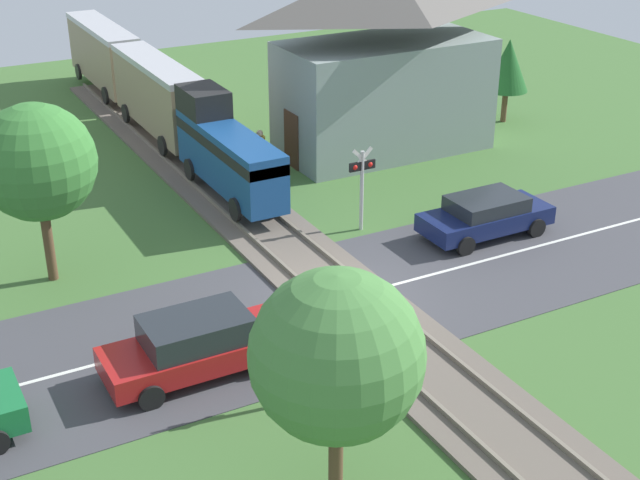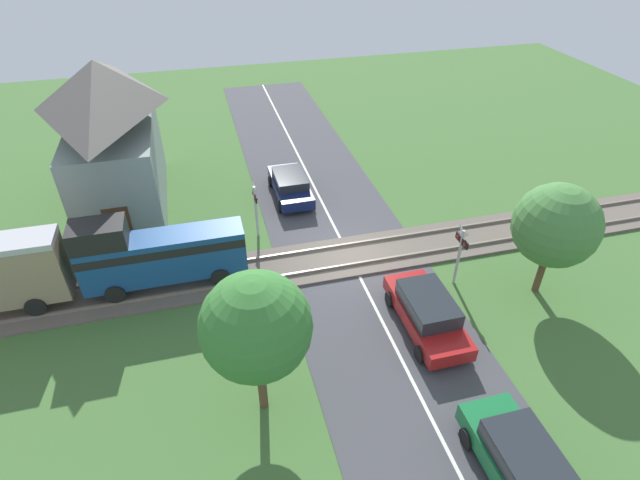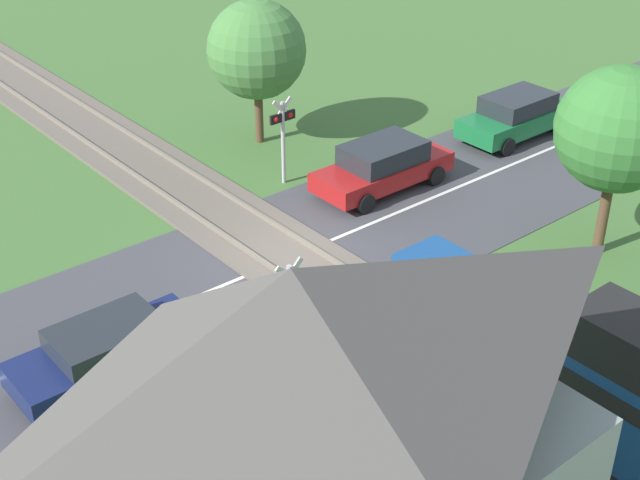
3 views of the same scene
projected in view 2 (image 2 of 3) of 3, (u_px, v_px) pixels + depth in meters
ground_plane at (350, 257)px, 22.11m from camera, size 60.00×60.00×0.00m
road_surface at (350, 257)px, 22.10m from camera, size 48.00×6.40×0.02m
track_bed at (350, 256)px, 22.07m from camera, size 2.80×48.00×0.24m
car_near_crossing at (427, 311)px, 18.21m from camera, size 4.43×1.89×1.49m
car_far_side at (290, 185)px, 26.02m from camera, size 4.17×1.86×1.31m
car_behind_queue at (524, 466)px, 13.35m from camera, size 4.31×1.87×1.51m
crossing_signal_west_approach at (460, 248)px, 19.69m from camera, size 0.90×0.18×2.73m
crossing_signal_east_approach at (255, 203)px, 22.46m from camera, size 0.90×0.18×2.73m
station_building at (112, 139)px, 23.76m from camera, size 8.56×4.16×7.28m
pedestrian_by_station at (114, 251)px, 21.34m from camera, size 0.39×0.39×1.56m
tree_by_station at (115, 114)px, 29.41m from camera, size 1.81×1.81×3.54m
tree_roadside_hedge at (256, 327)px, 13.82m from camera, size 3.20×3.20×5.11m
tree_beyond_track at (556, 226)px, 18.48m from camera, size 3.20×3.20×4.79m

